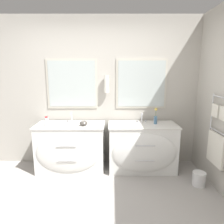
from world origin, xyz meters
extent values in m
cube|color=#B2ADA3|center=(0.00, 1.68, 1.30)|extent=(5.26, 0.06, 2.60)
cube|color=#BCB7A8|center=(-0.38, 1.64, 1.46)|extent=(0.88, 0.02, 0.87)
cube|color=#B2BCBA|center=(-0.38, 1.63, 1.46)|extent=(0.81, 0.01, 0.80)
cube|color=#BCB7A8|center=(0.84, 1.64, 1.46)|extent=(0.88, 0.02, 0.87)
cube|color=#B2BCBA|center=(0.84, 1.63, 1.46)|extent=(0.81, 0.01, 0.80)
cylinder|color=white|center=(0.23, 1.59, 1.46)|extent=(0.08, 0.08, 0.29)
cube|color=silver|center=(0.23, 1.64, 1.46)|extent=(0.05, 0.02, 0.08)
cylinder|color=silver|center=(1.80, 1.01, 0.97)|extent=(0.02, 0.02, 0.78)
cylinder|color=silver|center=(1.80, 0.76, 1.33)|extent=(0.02, 0.48, 0.02)
cylinder|color=silver|center=(1.80, 0.76, 1.09)|extent=(0.02, 0.48, 0.02)
cylinder|color=silver|center=(1.80, 0.76, 0.85)|extent=(0.02, 0.48, 0.02)
cylinder|color=silver|center=(1.80, 0.76, 0.61)|extent=(0.02, 0.48, 0.02)
cube|color=silver|center=(1.78, 0.76, 0.60)|extent=(0.04, 0.41, 0.45)
cube|color=silver|center=(1.78, 0.66, 1.13)|extent=(0.04, 0.16, 0.18)
cube|color=silver|center=(1.78, 0.87, 1.13)|extent=(0.04, 0.16, 0.18)
cube|color=white|center=(-0.38, 1.35, 0.39)|extent=(1.11, 0.51, 0.78)
ellipsoid|color=white|center=(-0.38, 1.10, 0.39)|extent=(1.02, 0.11, 0.65)
cube|color=silver|center=(-0.38, 1.35, 0.79)|extent=(1.15, 0.53, 0.03)
ellipsoid|color=white|center=(-0.38, 1.33, 0.75)|extent=(0.45, 0.39, 0.10)
cylinder|color=silver|center=(-0.38, 1.03, 0.54)|extent=(0.31, 0.01, 0.01)
cylinder|color=silver|center=(-0.38, 1.03, 0.30)|extent=(0.31, 0.01, 0.01)
cube|color=white|center=(0.84, 1.35, 0.39)|extent=(1.11, 0.51, 0.78)
ellipsoid|color=white|center=(0.84, 1.10, 0.39)|extent=(1.02, 0.11, 0.65)
cube|color=silver|center=(0.84, 1.35, 0.79)|extent=(1.15, 0.53, 0.03)
ellipsoid|color=white|center=(0.84, 1.33, 0.75)|extent=(0.45, 0.39, 0.10)
cylinder|color=silver|center=(0.84, 1.03, 0.54)|extent=(0.31, 0.01, 0.01)
cylinder|color=silver|center=(0.84, 1.03, 0.30)|extent=(0.31, 0.01, 0.01)
cylinder|color=silver|center=(-0.38, 1.49, 0.89)|extent=(0.02, 0.02, 0.17)
cylinder|color=silver|center=(-0.38, 1.45, 0.96)|extent=(0.02, 0.09, 0.02)
cylinder|color=silver|center=(-0.45, 1.49, 0.82)|extent=(0.03, 0.03, 0.04)
cylinder|color=silver|center=(-0.31, 1.49, 0.82)|extent=(0.03, 0.03, 0.04)
cylinder|color=silver|center=(0.84, 1.49, 0.89)|extent=(0.02, 0.02, 0.17)
cylinder|color=silver|center=(0.84, 1.45, 0.96)|extent=(0.02, 0.09, 0.02)
cylinder|color=silver|center=(0.77, 1.49, 0.82)|extent=(0.03, 0.03, 0.04)
cylinder|color=silver|center=(0.91, 1.49, 0.82)|extent=(0.03, 0.03, 0.04)
cylinder|color=silver|center=(-0.74, 1.26, 0.87)|extent=(0.07, 0.07, 0.13)
cylinder|color=red|center=(-0.74, 1.26, 0.95)|extent=(0.04, 0.04, 0.02)
ellipsoid|color=#4C4742|center=(-0.14, 1.27, 0.84)|extent=(0.13, 0.13, 0.08)
cylinder|color=teal|center=(1.05, 1.38, 0.87)|extent=(0.05, 0.05, 0.13)
cylinder|color=#477238|center=(1.05, 1.38, 0.99)|extent=(0.01, 0.01, 0.12)
sphere|color=#E5BF47|center=(1.05, 1.38, 1.05)|extent=(0.05, 0.05, 0.05)
cube|color=white|center=(0.66, 1.19, 0.81)|extent=(0.10, 0.07, 0.02)
ellipsoid|color=#F2E5CC|center=(0.66, 1.19, 0.84)|extent=(0.06, 0.04, 0.02)
cylinder|color=silver|center=(1.61, 0.83, 0.10)|extent=(0.19, 0.19, 0.21)
torus|color=silver|center=(1.61, 0.83, 0.20)|extent=(0.19, 0.19, 0.01)
camera|label=1|loc=(0.32, -1.88, 1.67)|focal=32.00mm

